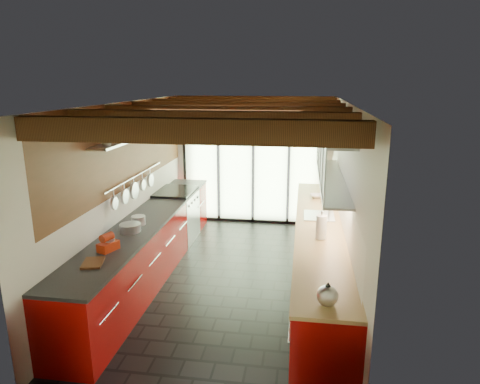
{
  "coord_description": "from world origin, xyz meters",
  "views": [
    {
      "loc": [
        1.0,
        -5.84,
        2.91
      ],
      "look_at": [
        0.07,
        0.4,
        1.25
      ],
      "focal_mm": 32.0,
      "sensor_mm": 36.0,
      "label": 1
    }
  ],
  "objects_px": {
    "stand_mixer": "(108,243)",
    "soap_bottle": "(320,223)",
    "paper_towel": "(321,227)",
    "bowl": "(317,196)",
    "kettle": "(327,294)"
  },
  "relations": [
    {
      "from": "kettle",
      "to": "bowl",
      "type": "xyz_separation_m",
      "value": [
        -0.0,
        3.71,
        -0.07
      ]
    },
    {
      "from": "paper_towel",
      "to": "bowl",
      "type": "relative_size",
      "value": 1.58
    },
    {
      "from": "stand_mixer",
      "to": "kettle",
      "type": "relative_size",
      "value": 1.13
    },
    {
      "from": "kettle",
      "to": "paper_towel",
      "type": "height_order",
      "value": "paper_towel"
    },
    {
      "from": "stand_mixer",
      "to": "bowl",
      "type": "distance_m",
      "value": 3.77
    },
    {
      "from": "stand_mixer",
      "to": "soap_bottle",
      "type": "relative_size",
      "value": 1.3
    },
    {
      "from": "soap_bottle",
      "to": "paper_towel",
      "type": "bearing_deg",
      "value": -90.0
    },
    {
      "from": "stand_mixer",
      "to": "kettle",
      "type": "bearing_deg",
      "value": -19.98
    },
    {
      "from": "stand_mixer",
      "to": "paper_towel",
      "type": "distance_m",
      "value": 2.65
    },
    {
      "from": "kettle",
      "to": "soap_bottle",
      "type": "distance_m",
      "value": 1.99
    },
    {
      "from": "soap_bottle",
      "to": "stand_mixer",
      "type": "bearing_deg",
      "value": -157.13
    },
    {
      "from": "paper_towel",
      "to": "soap_bottle",
      "type": "bearing_deg",
      "value": 90.0
    },
    {
      "from": "stand_mixer",
      "to": "kettle",
      "type": "xyz_separation_m",
      "value": [
        2.54,
        -0.92,
        0.01
      ]
    },
    {
      "from": "bowl",
      "to": "paper_towel",
      "type": "bearing_deg",
      "value": -90.0
    },
    {
      "from": "kettle",
      "to": "soap_bottle",
      "type": "height_order",
      "value": "kettle"
    }
  ]
}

